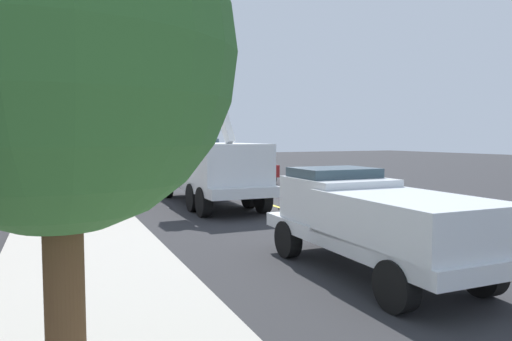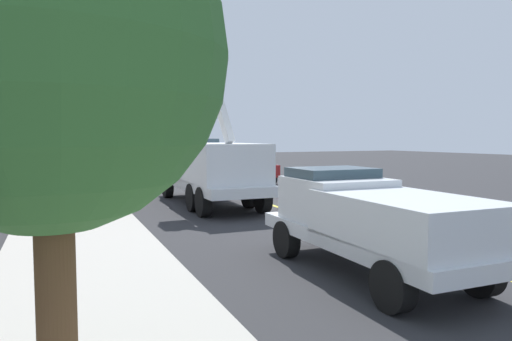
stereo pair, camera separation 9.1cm
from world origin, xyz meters
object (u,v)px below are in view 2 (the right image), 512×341
utility_bucket_truck (208,165)px  traffic_cone_mid_front (369,225)px  passing_minivan (249,166)px  traffic_cone_trailing (218,185)px  traffic_cone_mid_rear (285,198)px  traffic_signal_mast (92,79)px  service_pickup_truck (372,219)px

utility_bucket_truck → traffic_cone_mid_front: (-8.15, -1.68, -1.26)m
utility_bucket_truck → passing_minivan: size_ratio=1.70×
traffic_cone_trailing → utility_bucket_truck: bearing=153.2°
utility_bucket_truck → passing_minivan: utility_bucket_truck is taller
traffic_cone_mid_rear → traffic_cone_trailing: (6.41, 0.24, -0.09)m
passing_minivan → traffic_signal_mast: bearing=112.9°
passing_minivan → traffic_cone_mid_rear: 11.28m
traffic_cone_mid_rear → traffic_signal_mast: (6.65, 6.07, 4.91)m
utility_bucket_truck → service_pickup_truck: size_ratio=1.46×
passing_minivan → traffic_cone_trailing: bearing=139.0°
traffic_cone_mid_rear → utility_bucket_truck: bearing=37.2°
utility_bucket_truck → traffic_cone_mid_rear: bearing=-142.8°
service_pickup_truck → traffic_cone_mid_rear: bearing=-17.8°
service_pickup_truck → traffic_cone_mid_front: size_ratio=7.94×
service_pickup_truck → traffic_cone_trailing: bearing=-9.3°
traffic_cone_mid_front → traffic_signal_mast: (12.06, 5.66, 4.99)m
traffic_cone_mid_front → traffic_cone_mid_rear: (5.40, -0.40, 0.08)m
utility_bucket_truck → traffic_signal_mast: (3.91, 3.98, 3.73)m
utility_bucket_truck → traffic_signal_mast: 6.71m
traffic_cone_mid_front → traffic_cone_mid_rear: 5.42m
service_pickup_truck → passing_minivan: (18.81, -6.10, -0.15)m
passing_minivan → traffic_cone_mid_rear: size_ratio=5.57×
utility_bucket_truck → traffic_cone_trailing: size_ratio=11.84×
traffic_signal_mast → passing_minivan: bearing=-67.1°
utility_bucket_truck → traffic_cone_trailing: utility_bucket_truck is taller
traffic_cone_mid_front → traffic_signal_mast: 14.22m
traffic_cone_mid_rear → traffic_cone_mid_front: bearing=175.7°
utility_bucket_truck → service_pickup_truck: 10.87m
service_pickup_truck → traffic_cone_mid_front: 3.56m
utility_bucket_truck → passing_minivan: 9.75m
traffic_cone_trailing → traffic_signal_mast: (0.25, 5.83, 5.00)m
service_pickup_truck → passing_minivan: service_pickup_truck is taller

